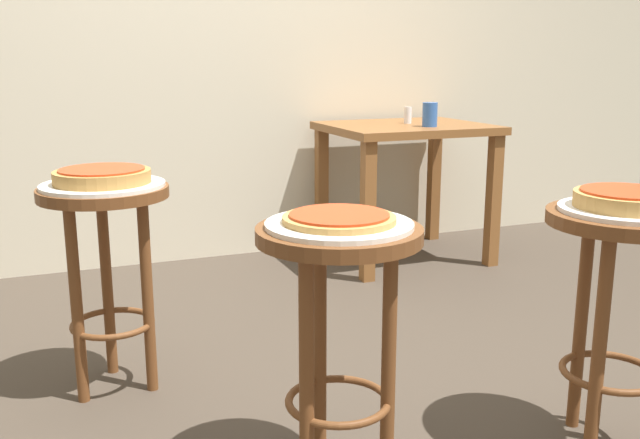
{
  "coord_description": "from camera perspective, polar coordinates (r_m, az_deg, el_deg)",
  "views": [
    {
      "loc": [
        -0.86,
        -2.06,
        1.06
      ],
      "look_at": [
        -0.12,
        -0.21,
        0.6
      ],
      "focal_mm": 39.56,
      "sensor_mm": 36.0,
      "label": 1
    }
  ],
  "objects": [
    {
      "name": "serving_plate_leftside",
      "position": [
        2.28,
        -17.15,
        2.68
      ],
      "size": [
        0.38,
        0.38,
        0.01
      ],
      "primitive_type": "cylinder",
      "color": "white",
      "rests_on": "stool_leftside"
    },
    {
      "name": "stool_leftside",
      "position": [
        2.32,
        -16.86,
        -1.6
      ],
      "size": [
        0.4,
        0.4,
        0.67
      ],
      "color": "brown",
      "rests_on": "ground_plane"
    },
    {
      "name": "pizza_middle",
      "position": [
        1.66,
        1.57,
        0.12
      ],
      "size": [
        0.27,
        0.27,
        0.02
      ],
      "color": "tan",
      "rests_on": "serving_plate_middle"
    },
    {
      "name": "serving_plate_foreground",
      "position": [
        1.99,
        23.52,
        0.72
      ],
      "size": [
        0.34,
        0.34,
        0.01
      ],
      "primitive_type": "cylinder",
      "color": "silver",
      "rests_on": "stool_foreground"
    },
    {
      "name": "stool_foreground",
      "position": [
        2.03,
        23.08,
        -4.13
      ],
      "size": [
        0.4,
        0.4,
        0.67
      ],
      "color": "brown",
      "rests_on": "ground_plane"
    },
    {
      "name": "ground_plane",
      "position": [
        2.47,
        0.78,
        -12.51
      ],
      "size": [
        6.0,
        6.0,
        0.0
      ],
      "primitive_type": "plane",
      "color": "#42382D"
    },
    {
      "name": "condiment_shaker",
      "position": [
        3.77,
        7.12,
        8.37
      ],
      "size": [
        0.04,
        0.04,
        0.09
      ],
      "primitive_type": "cylinder",
      "color": "white",
      "rests_on": "dining_table"
    },
    {
      "name": "serving_plate_middle",
      "position": [
        1.66,
        1.56,
        -0.42
      ],
      "size": [
        0.35,
        0.35,
        0.01
      ],
      "primitive_type": "cylinder",
      "color": "white",
      "rests_on": "stool_middle"
    },
    {
      "name": "dining_table",
      "position": [
        3.75,
        6.94,
        5.69
      ],
      "size": [
        0.81,
        0.69,
        0.72
      ],
      "color": "brown",
      "rests_on": "ground_plane"
    },
    {
      "name": "pizza_leftside",
      "position": [
        2.28,
        -17.2,
        3.39
      ],
      "size": [
        0.29,
        0.29,
        0.05
      ],
      "color": "#B78442",
      "rests_on": "serving_plate_leftside"
    },
    {
      "name": "pizza_foreground",
      "position": [
        1.98,
        23.6,
        1.52
      ],
      "size": [
        0.27,
        0.27,
        0.05
      ],
      "color": "tan",
      "rests_on": "serving_plate_foreground"
    },
    {
      "name": "stool_middle",
      "position": [
        1.71,
        1.53,
        -6.15
      ],
      "size": [
        0.4,
        0.4,
        0.67
      ],
      "color": "brown",
      "rests_on": "ground_plane"
    },
    {
      "name": "cup_near_edge",
      "position": [
        3.61,
        8.88,
        8.39
      ],
      "size": [
        0.08,
        0.08,
        0.12
      ],
      "primitive_type": "cylinder",
      "color": "#3360B2",
      "rests_on": "dining_table"
    }
  ]
}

